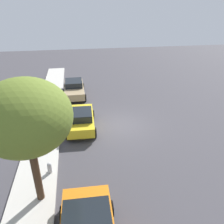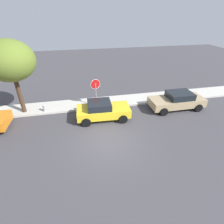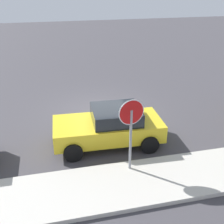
% 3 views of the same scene
% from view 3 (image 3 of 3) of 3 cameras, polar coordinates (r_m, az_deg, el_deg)
% --- Properties ---
extents(ground_plane, '(60.00, 60.00, 0.00)m').
position_cam_3_polar(ground_plane, '(12.80, -2.85, 0.04)').
color(ground_plane, '#423F44').
extents(sidewalk_curb, '(32.00, 2.02, 0.14)m').
position_cam_3_polar(sidewalk_curb, '(8.51, 3.81, -14.33)').
color(sidewalk_curb, beige).
rests_on(sidewalk_curb, ground_plane).
extents(stop_sign, '(0.78, 0.13, 2.47)m').
position_cam_3_polar(stop_sign, '(8.14, 3.90, -2.49)').
color(stop_sign, gray).
rests_on(stop_sign, ground_plane).
extents(parked_car_yellow, '(3.93, 2.09, 1.39)m').
position_cam_3_polar(parked_car_yellow, '(10.08, -0.51, -2.89)').
color(parked_car_yellow, yellow).
rests_on(parked_car_yellow, ground_plane).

